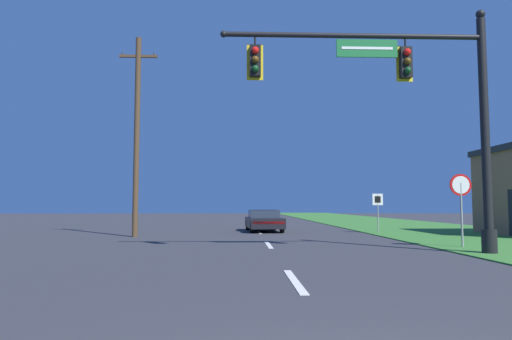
{
  "coord_description": "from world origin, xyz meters",
  "views": [
    {
      "loc": [
        -1.05,
        -2.88,
        1.46
      ],
      "look_at": [
        0.0,
        27.31,
        3.8
      ],
      "focal_mm": 32.0,
      "sensor_mm": 36.0,
      "label": 1
    }
  ],
  "objects": [
    {
      "name": "route_sign_post",
      "position": [
        6.19,
        20.92,
        1.53
      ],
      "size": [
        0.55,
        0.06,
        2.03
      ],
      "color": "gray",
      "rests_on": "grass_verge_right"
    },
    {
      "name": "road_center_line",
      "position": [
        0.0,
        22.0,
        0.01
      ],
      "size": [
        0.16,
        34.8,
        0.01
      ],
      "color": "silver",
      "rests_on": "ground"
    },
    {
      "name": "stop_sign",
      "position": [
        6.57,
        12.62,
        1.86
      ],
      "size": [
        0.76,
        0.07,
        2.5
      ],
      "color": "gray",
      "rests_on": "grass_verge_right"
    },
    {
      "name": "car_ahead",
      "position": [
        0.29,
        22.92,
        0.6
      ],
      "size": [
        2.09,
        4.46,
        1.19
      ],
      "color": "black",
      "rests_on": "ground"
    },
    {
      "name": "grass_verge_right",
      "position": [
        10.5,
        30.0,
        0.02
      ],
      "size": [
        10.0,
        110.0,
        0.04
      ],
      "color": "#38752D",
      "rests_on": "ground"
    },
    {
      "name": "signal_mast",
      "position": [
        4.44,
        10.6,
        4.49
      ],
      "size": [
        8.29,
        0.47,
        7.48
      ],
      "color": "black",
      "rests_on": "grass_verge_right"
    },
    {
      "name": "utility_pole_near",
      "position": [
        -5.93,
        18.56,
        4.89
      ],
      "size": [
        1.8,
        0.26,
        9.46
      ],
      "color": "#4C3823",
      "rests_on": "ground"
    }
  ]
}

